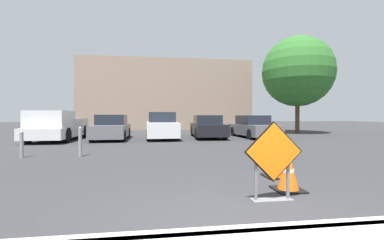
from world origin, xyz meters
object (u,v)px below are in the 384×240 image
object	(u,v)px
parked_car_second	(162,126)
road_closed_sign	(273,159)
traffic_cone_second	(276,162)
parked_car_nearest	(112,128)
traffic_cone_third	(272,156)
bollard_nearest	(80,141)
traffic_cone_fifth	(262,146)
parked_car_fourth	(253,127)
parked_car_third	(207,127)
traffic_cone_fourth	(263,150)
bollard_second	(22,144)
pickup_truck	(57,127)
traffic_cone_nearest	(288,171)

from	to	relation	value
parked_car_second	road_closed_sign	bearing A→B (deg)	95.80
traffic_cone_second	parked_car_nearest	bearing A→B (deg)	117.84
traffic_cone_third	parked_car_nearest	bearing A→B (deg)	122.48
bollard_nearest	traffic_cone_fifth	bearing A→B (deg)	-6.10
traffic_cone_fifth	bollard_nearest	xyz separation A→B (m)	(-6.06, 0.65, 0.20)
road_closed_sign	traffic_cone_second	xyz separation A→B (m)	(0.80, 1.52, -0.34)
traffic_cone_second	parked_car_nearest	size ratio (longest dim) A/B	0.17
parked_car_nearest	parked_car_second	xyz separation A→B (m)	(2.84, 0.38, 0.07)
parked_car_second	traffic_cone_fifth	bearing A→B (deg)	112.64
parked_car_second	parked_car_fourth	size ratio (longest dim) A/B	1.04
parked_car_third	parked_car_fourth	size ratio (longest dim) A/B	1.03
traffic_cone_fourth	bollard_nearest	size ratio (longest dim) A/B	0.69
parked_car_nearest	bollard_second	distance (m)	6.43
pickup_truck	parked_car_nearest	size ratio (longest dim) A/B	1.28
pickup_truck	parked_car_second	distance (m)	5.73
bollard_nearest	parked_car_nearest	bearing A→B (deg)	90.26
traffic_cone_third	pickup_truck	size ratio (longest dim) A/B	0.12
traffic_cone_second	parked_car_second	world-z (taller)	parked_car_second
traffic_cone_fourth	pickup_truck	world-z (taller)	pickup_truck
traffic_cone_nearest	traffic_cone_fourth	distance (m)	3.10
parked_car_third	parked_car_fourth	xyz separation A→B (m)	(2.84, -0.32, -0.02)
parked_car_third	parked_car_fourth	distance (m)	2.86
traffic_cone_second	traffic_cone_fifth	bearing A→B (deg)	72.33
traffic_cone_fifth	traffic_cone_fourth	bearing A→B (deg)	-112.15
traffic_cone_second	parked_car_third	xyz separation A→B (m)	(0.53, 10.37, 0.33)
traffic_cone_second	traffic_cone_fourth	distance (m)	2.07
parked_car_third	bollard_second	xyz separation A→B (m)	(-7.46, -6.79, -0.20)
traffic_cone_nearest	pickup_truck	bearing A→B (deg)	126.52
traffic_cone_third	parked_car_second	size ratio (longest dim) A/B	0.13
traffic_cone_nearest	traffic_cone_third	xyz separation A→B (m)	(0.65, 2.04, -0.05)
road_closed_sign	parked_car_third	distance (m)	11.97
pickup_truck	parked_car_third	distance (m)	8.58
parked_car_nearest	traffic_cone_second	bearing A→B (deg)	117.26
traffic_cone_nearest	pickup_truck	size ratio (longest dim) A/B	0.14
parked_car_fourth	bollard_nearest	size ratio (longest dim) A/B	4.55
traffic_cone_fifth	bollard_second	xyz separation A→B (m)	(-7.86, 0.65, 0.13)
road_closed_sign	parked_car_nearest	size ratio (longest dim) A/B	0.31
traffic_cone_third	parked_car_nearest	size ratio (longest dim) A/B	0.15
road_closed_sign	bollard_nearest	size ratio (longest dim) A/B	1.28
traffic_cone_third	road_closed_sign	bearing A→B (deg)	-114.87
traffic_cone_fifth	traffic_cone_second	bearing A→B (deg)	-107.67
traffic_cone_second	bollard_second	distance (m)	7.80
parked_car_fourth	bollard_second	size ratio (longest dim) A/B	5.23
road_closed_sign	pickup_truck	bearing A→B (deg)	123.25
traffic_cone_nearest	parked_car_fourth	size ratio (longest dim) A/B	0.16
traffic_cone_fifth	bollard_second	world-z (taller)	bollard_second
parked_car_second	bollard_second	bearing A→B (deg)	53.31
traffic_cone_third	traffic_cone_fifth	distance (m)	1.96
traffic_cone_second	pickup_truck	size ratio (longest dim) A/B	0.13
traffic_cone_second	road_closed_sign	bearing A→B (deg)	-117.67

